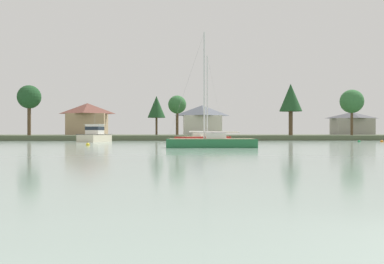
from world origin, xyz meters
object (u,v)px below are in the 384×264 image
at_px(mooring_buoy_orange, 382,142).
at_px(mooring_buoy_yellow, 88,145).
at_px(sailboat_red, 204,141).
at_px(sailboat_green, 212,145).
at_px(cruiser_cream, 97,138).
at_px(mooring_buoy_green, 359,141).

xyz_separation_m(mooring_buoy_orange, mooring_buoy_yellow, (-45.98, -16.10, -0.00)).
distance_m(sailboat_red, mooring_buoy_yellow, 19.93).
bearing_deg(sailboat_green, mooring_buoy_orange, 38.29).
distance_m(sailboat_red, cruiser_cream, 20.43).
xyz_separation_m(sailboat_green, mooring_buoy_orange, (31.54, 24.90, -0.18)).
xyz_separation_m(sailboat_green, sailboat_red, (1.10, 21.27, 0.02)).
bearing_deg(cruiser_cream, sailboat_green, -61.52).
relative_size(sailboat_red, cruiser_cream, 1.43).
relative_size(cruiser_cream, mooring_buoy_green, 19.50).
bearing_deg(mooring_buoy_orange, cruiser_cream, 172.76).
height_order(sailboat_red, mooring_buoy_yellow, sailboat_red).
relative_size(sailboat_red, mooring_buoy_orange, 25.95).
xyz_separation_m(sailboat_green, mooring_buoy_green, (28.29, 26.36, -0.19)).
distance_m(sailboat_red, mooring_buoy_green, 27.66).
height_order(mooring_buoy_orange, mooring_buoy_yellow, mooring_buoy_orange).
relative_size(sailboat_green, mooring_buoy_green, 25.13).
xyz_separation_m(sailboat_red, cruiser_cream, (-17.94, 9.77, 0.37)).
relative_size(mooring_buoy_green, mooring_buoy_orange, 0.93).
distance_m(cruiser_cream, mooring_buoy_green, 45.37).
height_order(sailboat_red, mooring_buoy_green, sailboat_red).
height_order(sailboat_red, mooring_buoy_orange, sailboat_red).
distance_m(sailboat_green, cruiser_cream, 35.31).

